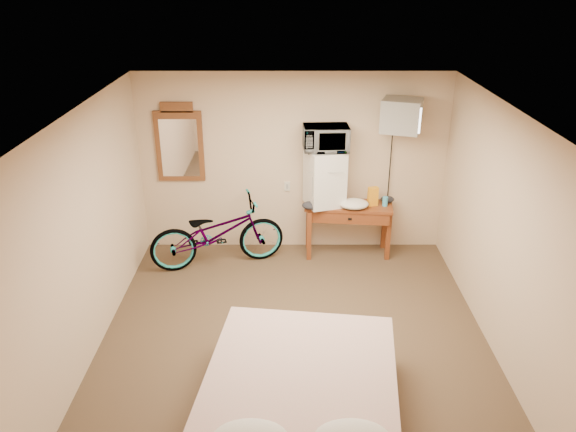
{
  "coord_description": "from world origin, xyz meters",
  "views": [
    {
      "loc": [
        -0.07,
        -5.02,
        3.74
      ],
      "look_at": [
        -0.07,
        0.67,
        1.19
      ],
      "focal_mm": 35.0,
      "sensor_mm": 36.0,
      "label": 1
    }
  ],
  "objects_px": {
    "mini_fridge": "(325,178)",
    "blue_cup": "(385,201)",
    "bicycle": "(217,233)",
    "bed": "(299,411)",
    "desk": "(348,215)",
    "crt_television": "(401,116)",
    "wall_mirror": "(179,144)",
    "microwave": "(326,138)"
  },
  "relations": [
    {
      "from": "microwave",
      "to": "crt_television",
      "type": "distance_m",
      "value": 1.0
    },
    {
      "from": "mini_fridge",
      "to": "bed",
      "type": "xyz_separation_m",
      "value": [
        -0.4,
        -3.42,
        -0.84
      ]
    },
    {
      "from": "desk",
      "to": "crt_television",
      "type": "relative_size",
      "value": 1.9
    },
    {
      "from": "mini_fridge",
      "to": "wall_mirror",
      "type": "bearing_deg",
      "value": 173.62
    },
    {
      "from": "bed",
      "to": "microwave",
      "type": "bearing_deg",
      "value": 83.34
    },
    {
      "from": "microwave",
      "to": "blue_cup",
      "type": "xyz_separation_m",
      "value": [
        0.82,
        -0.06,
        -0.87
      ]
    },
    {
      "from": "mini_fridge",
      "to": "bicycle",
      "type": "bearing_deg",
      "value": -166.89
    },
    {
      "from": "bed",
      "to": "blue_cup",
      "type": "bearing_deg",
      "value": 70.0
    },
    {
      "from": "bed",
      "to": "mini_fridge",
      "type": "bearing_deg",
      "value": 83.34
    },
    {
      "from": "desk",
      "to": "crt_television",
      "type": "xyz_separation_m",
      "value": [
        0.62,
        0.02,
        1.37
      ]
    },
    {
      "from": "desk",
      "to": "microwave",
      "type": "bearing_deg",
      "value": 171.67
    },
    {
      "from": "desk",
      "to": "blue_cup",
      "type": "relative_size",
      "value": 9.63
    },
    {
      "from": "crt_television",
      "to": "wall_mirror",
      "type": "relative_size",
      "value": 0.59
    },
    {
      "from": "mini_fridge",
      "to": "crt_television",
      "type": "relative_size",
      "value": 1.19
    },
    {
      "from": "mini_fridge",
      "to": "blue_cup",
      "type": "xyz_separation_m",
      "value": [
        0.82,
        -0.06,
        -0.32
      ]
    },
    {
      "from": "wall_mirror",
      "to": "bed",
      "type": "bearing_deg",
      "value": -66.81
    },
    {
      "from": "wall_mirror",
      "to": "bed",
      "type": "distance_m",
      "value": 4.15
    },
    {
      "from": "crt_television",
      "to": "desk",
      "type": "bearing_deg",
      "value": -178.43
    },
    {
      "from": "microwave",
      "to": "crt_television",
      "type": "height_order",
      "value": "crt_television"
    },
    {
      "from": "mini_fridge",
      "to": "wall_mirror",
      "type": "xyz_separation_m",
      "value": [
        -1.96,
        0.22,
        0.41
      ]
    },
    {
      "from": "blue_cup",
      "to": "desk",
      "type": "bearing_deg",
      "value": 178.57
    },
    {
      "from": "mini_fridge",
      "to": "bicycle",
      "type": "distance_m",
      "value": 1.62
    },
    {
      "from": "wall_mirror",
      "to": "bed",
      "type": "relative_size",
      "value": 0.46
    },
    {
      "from": "desk",
      "to": "bed",
      "type": "relative_size",
      "value": 0.52
    },
    {
      "from": "blue_cup",
      "to": "crt_television",
      "type": "xyz_separation_m",
      "value": [
        0.13,
        0.03,
        1.17
      ]
    },
    {
      "from": "crt_television",
      "to": "bed",
      "type": "distance_m",
      "value": 4.02
    },
    {
      "from": "wall_mirror",
      "to": "bicycle",
      "type": "xyz_separation_m",
      "value": [
        0.52,
        -0.55,
        -1.07
      ]
    },
    {
      "from": "mini_fridge",
      "to": "bed",
      "type": "height_order",
      "value": "mini_fridge"
    },
    {
      "from": "desk",
      "to": "crt_television",
      "type": "height_order",
      "value": "crt_television"
    },
    {
      "from": "blue_cup",
      "to": "bicycle",
      "type": "xyz_separation_m",
      "value": [
        -2.26,
        -0.27,
        -0.34
      ]
    },
    {
      "from": "mini_fridge",
      "to": "crt_television",
      "type": "height_order",
      "value": "crt_television"
    },
    {
      "from": "mini_fridge",
      "to": "microwave",
      "type": "relative_size",
      "value": 1.31
    },
    {
      "from": "mini_fridge",
      "to": "desk",
      "type": "bearing_deg",
      "value": -8.3
    },
    {
      "from": "mini_fridge",
      "to": "blue_cup",
      "type": "relative_size",
      "value": 6.05
    },
    {
      "from": "bicycle",
      "to": "wall_mirror",
      "type": "bearing_deg",
      "value": 27.33
    },
    {
      "from": "desk",
      "to": "wall_mirror",
      "type": "relative_size",
      "value": 1.12
    },
    {
      "from": "blue_cup",
      "to": "wall_mirror",
      "type": "bearing_deg",
      "value": 174.25
    },
    {
      "from": "desk",
      "to": "blue_cup",
      "type": "height_order",
      "value": "blue_cup"
    },
    {
      "from": "crt_television",
      "to": "wall_mirror",
      "type": "xyz_separation_m",
      "value": [
        -2.91,
        0.25,
        -0.45
      ]
    },
    {
      "from": "microwave",
      "to": "crt_television",
      "type": "relative_size",
      "value": 0.91
    },
    {
      "from": "crt_television",
      "to": "blue_cup",
      "type": "bearing_deg",
      "value": -167.28
    },
    {
      "from": "microwave",
      "to": "wall_mirror",
      "type": "height_order",
      "value": "wall_mirror"
    }
  ]
}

